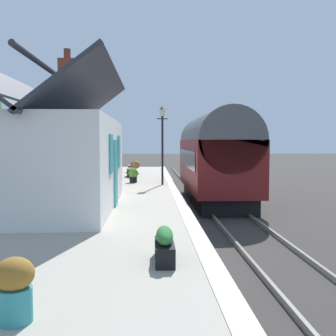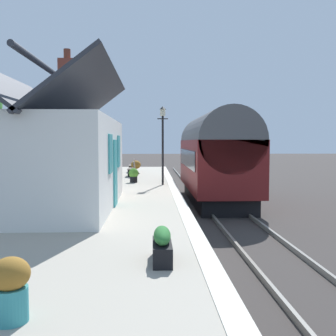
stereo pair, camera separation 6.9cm
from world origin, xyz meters
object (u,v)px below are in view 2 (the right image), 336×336
object	(u,v)px
planter_edge_far	(106,169)
planter_corner_building	(162,245)
lamp_post_platform	(163,130)
train	(215,157)
planter_edge_near	(136,167)
planter_by_door	(98,166)
bench_platform_end	(132,168)
bench_mid_platform	(133,165)
planter_bench_right	(10,287)
station_building	(56,159)
planter_under_sign	(134,175)

from	to	relation	value
planter_edge_far	planter_corner_building	bearing A→B (deg)	-170.37
lamp_post_platform	train	bearing A→B (deg)	-87.54
planter_edge_near	planter_edge_far	size ratio (longest dim) A/B	1.22
planter_by_door	planter_edge_near	xyz separation A→B (m)	(-2.19, -2.70, 0.07)
planter_edge_far	bench_platform_end	bearing A→B (deg)	-116.76
bench_mid_platform	planter_by_door	world-z (taller)	bench_mid_platform
planter_edge_far	planter_bench_right	distance (m)	19.63
train	station_building	size ratio (longest dim) A/B	1.15
planter_under_sign	lamp_post_platform	bearing A→B (deg)	-126.79
planter_by_door	lamp_post_platform	bearing A→B (deg)	-153.52
planter_by_door	lamp_post_platform	distance (m)	9.72
planter_edge_near	planter_corner_building	size ratio (longest dim) A/B	0.99
planter_edge_far	planter_corner_building	world-z (taller)	planter_edge_far
train	planter_edge_near	world-z (taller)	train
train	lamp_post_platform	distance (m)	2.81
planter_corner_building	planter_edge_far	bearing A→B (deg)	9.63
train	planter_bench_right	xyz separation A→B (m)	(-14.29, 4.64, -0.93)
station_building	lamp_post_platform	bearing A→B (deg)	-29.07
planter_under_sign	train	bearing A→B (deg)	-103.68
planter_under_sign	planter_bench_right	bearing A→B (deg)	177.43
train	planter_corner_building	world-z (taller)	train
station_building	planter_edge_near	size ratio (longest dim) A/B	8.03
bench_mid_platform	planter_edge_far	xyz separation A→B (m)	(-2.38, 1.51, -0.09)
planter_bench_right	planter_corner_building	distance (m)	2.80
station_building	bench_platform_end	distance (m)	11.05
planter_edge_near	train	bearing A→B (deg)	-146.79
station_building	planter_bench_right	size ratio (longest dim) A/B	10.06
planter_under_sign	planter_bench_right	size ratio (longest dim) A/B	0.99
bench_mid_platform	planter_corner_building	bearing A→B (deg)	-175.82
planter_corner_building	bench_mid_platform	bearing A→B (deg)	4.18
bench_mid_platform	planter_bench_right	bearing A→B (deg)	179.17
planter_edge_near	planter_bench_right	world-z (taller)	planter_edge_near
planter_corner_building	lamp_post_platform	bearing A→B (deg)	-1.67
planter_edge_near	planter_edge_far	distance (m)	1.99
planter_corner_building	lamp_post_platform	distance (m)	12.24
planter_edge_near	lamp_post_platform	size ratio (longest dim) A/B	0.25
planter_edge_near	planter_bench_right	distance (m)	20.48
bench_platform_end	planter_edge_far	xyz separation A→B (m)	(0.82, 1.63, -0.09)
station_building	bench_mid_platform	world-z (taller)	station_building
bench_platform_end	station_building	bearing A→B (deg)	170.51
planter_edge_far	planter_edge_near	bearing A→B (deg)	-63.68
planter_by_door	planter_bench_right	world-z (taller)	planter_by_door
station_building	planter_edge_far	bearing A→B (deg)	-0.87
train	station_building	world-z (taller)	station_building
bench_platform_end	lamp_post_platform	distance (m)	5.31
planter_bench_right	bench_mid_platform	bearing A→B (deg)	-0.83
planter_edge_near	planter_edge_far	world-z (taller)	planter_edge_near
bench_mid_platform	station_building	bearing A→B (deg)	173.16
train	planter_edge_far	world-z (taller)	train
planter_bench_right	planter_corner_building	world-z (taller)	planter_bench_right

